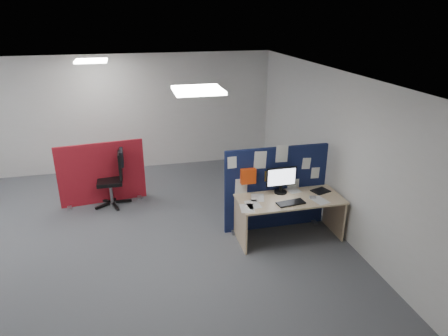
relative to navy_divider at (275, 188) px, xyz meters
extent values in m
plane|color=#4F5156|center=(-3.46, 0.02, -0.75)|extent=(9.00, 9.00, 0.00)
cube|color=white|center=(-3.46, 0.02, 1.95)|extent=(9.00, 7.00, 0.02)
cube|color=silver|center=(-3.46, 3.52, 0.60)|extent=(9.00, 0.02, 2.70)
cube|color=silver|center=(1.04, 0.02, 0.60)|extent=(0.02, 7.00, 2.70)
cube|color=white|center=(-1.46, -0.98, 1.92)|extent=(0.60, 0.60, 0.04)
cube|color=white|center=(-2.96, 2.52, 1.92)|extent=(0.60, 0.60, 0.04)
cube|color=#111D3E|center=(0.02, 0.00, -0.01)|extent=(1.80, 0.06, 1.49)
cube|color=#949398|center=(-0.73, 0.00, -0.73)|extent=(0.08, 0.30, 0.04)
cube|color=#949398|center=(0.77, 0.00, -0.73)|extent=(0.08, 0.30, 0.04)
cube|color=white|center=(-0.77, -0.03, 0.55)|extent=(0.15, 0.01, 0.20)
cube|color=white|center=(-0.29, -0.03, 0.55)|extent=(0.21, 0.01, 0.30)
cube|color=white|center=(0.09, -0.03, 0.63)|extent=(0.21, 0.01, 0.30)
cube|color=white|center=(0.54, -0.03, 0.41)|extent=(0.15, 0.01, 0.20)
cube|color=white|center=(-0.61, -0.03, 0.09)|extent=(0.21, 0.01, 0.30)
cube|color=white|center=(0.33, -0.03, -0.01)|extent=(0.21, 0.01, 0.30)
cube|color=white|center=(0.72, -0.03, 0.22)|extent=(0.15, 0.01, 0.20)
cube|color=white|center=(-0.09, -0.03, -0.25)|extent=(0.21, 0.01, 0.30)
cube|color=gold|center=(-0.08, -0.03, 0.25)|extent=(0.24, 0.01, 0.18)
cube|color=#F3450F|center=(-0.50, -0.08, 0.30)|extent=(0.25, 0.10, 0.25)
cube|color=tan|center=(0.12, -0.40, -0.04)|extent=(1.73, 0.77, 0.03)
cube|color=tan|center=(-0.71, -0.40, -0.40)|extent=(0.03, 0.71, 0.70)
cube|color=tan|center=(0.95, -0.40, -0.40)|extent=(0.03, 0.71, 0.70)
cube|color=tan|center=(0.12, -0.04, -0.20)|extent=(1.56, 0.02, 0.30)
cylinder|color=black|center=(0.05, -0.16, -0.01)|extent=(0.22, 0.22, 0.02)
cube|color=black|center=(0.05, -0.16, 0.05)|extent=(0.04, 0.03, 0.11)
cube|color=black|center=(0.05, -0.16, 0.27)|extent=(0.52, 0.04, 0.32)
cube|color=white|center=(0.05, -0.18, 0.27)|extent=(0.48, 0.01, 0.28)
cube|color=black|center=(0.06, -0.58, -0.01)|extent=(0.47, 0.23, 0.02)
cube|color=#949398|center=(0.49, -0.48, -0.01)|extent=(0.11, 0.08, 0.03)
cube|color=black|center=(0.73, -0.27, -0.01)|extent=(0.33, 0.30, 0.01)
cube|color=maroon|center=(-2.95, 1.71, -0.13)|extent=(1.65, 0.24, 1.24)
cube|color=#949398|center=(-3.62, 1.71, -0.73)|extent=(0.08, 0.30, 0.04)
cube|color=#949398|center=(-2.27, 1.71, -0.73)|extent=(0.08, 0.30, 0.04)
cube|color=black|center=(-2.58, 1.57, -0.71)|extent=(0.31, 0.05, 0.04)
cube|color=black|center=(-2.73, 1.79, -0.71)|extent=(0.15, 0.31, 0.04)
cube|color=black|center=(-2.99, 1.71, -0.71)|extent=(0.28, 0.22, 0.04)
cube|color=black|center=(-2.99, 1.44, -0.71)|extent=(0.28, 0.22, 0.04)
cube|color=black|center=(-2.74, 1.36, -0.71)|extent=(0.14, 0.31, 0.04)
cylinder|color=#949398|center=(-2.81, 1.58, -0.50)|extent=(0.06, 0.06, 0.43)
cube|color=black|center=(-2.81, 1.58, -0.26)|extent=(0.47, 0.47, 0.07)
cube|color=black|center=(-2.58, 1.57, 0.07)|extent=(0.05, 0.43, 0.51)
cube|color=black|center=(-2.54, 1.57, 0.22)|extent=(0.06, 0.39, 0.31)
cube|color=white|center=(-0.53, -0.47, -0.02)|extent=(0.23, 0.31, 0.00)
cube|color=white|center=(-0.39, -0.26, -0.02)|extent=(0.29, 0.35, 0.00)
cube|color=white|center=(0.56, -0.59, -0.02)|extent=(0.28, 0.34, 0.00)
cube|color=white|center=(-0.66, -0.58, -0.02)|extent=(0.25, 0.33, 0.00)
cube|color=white|center=(0.29, -0.09, -0.02)|extent=(0.24, 0.32, 0.00)
camera|label=1|loc=(-2.29, -5.86, 2.85)|focal=32.00mm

